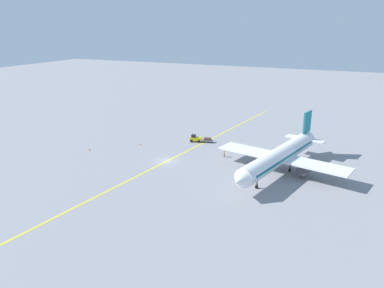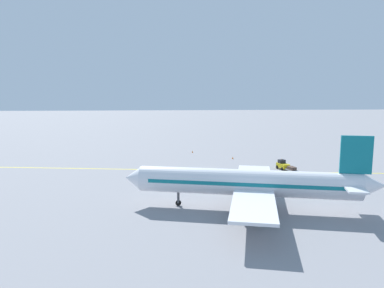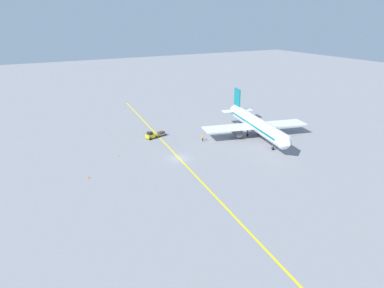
# 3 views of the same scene
# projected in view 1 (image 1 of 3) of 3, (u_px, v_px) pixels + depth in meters

# --- Properties ---
(ground_plane) EXTENTS (400.00, 400.00, 0.00)m
(ground_plane) POSITION_uv_depth(u_px,v_px,m) (167.00, 161.00, 84.78)
(ground_plane) COLOR gray
(apron_yellow_centreline) EXTENTS (16.36, 118.99, 0.01)m
(apron_yellow_centreline) POSITION_uv_depth(u_px,v_px,m) (167.00, 161.00, 84.78)
(apron_yellow_centreline) COLOR yellow
(apron_yellow_centreline) RESTS_ON ground
(airplane_at_gate) EXTENTS (28.45, 35.23, 10.60)m
(airplane_at_gate) POSITION_uv_depth(u_px,v_px,m) (281.00, 156.00, 77.20)
(airplane_at_gate) COLOR white
(airplane_at_gate) RESTS_ON ground
(baggage_tug_white) EXTENTS (3.28, 2.36, 2.11)m
(baggage_tug_white) POSITION_uv_depth(u_px,v_px,m) (195.00, 138.00, 98.49)
(baggage_tug_white) COLOR gold
(baggage_tug_white) RESTS_ON ground
(baggage_cart_trailing) EXTENTS (2.87, 2.01, 1.24)m
(baggage_cart_trailing) POSITION_uv_depth(u_px,v_px,m) (208.00, 140.00, 97.99)
(baggage_cart_trailing) COLOR gray
(baggage_cart_trailing) RESTS_ON ground
(ground_crew_worker) EXTENTS (0.32, 0.56, 1.68)m
(ground_crew_worker) POSITION_uv_depth(u_px,v_px,m) (224.00, 153.00, 87.17)
(ground_crew_worker) COLOR #23232D
(ground_crew_worker) RESTS_ON ground
(traffic_cone_near_nose) EXTENTS (0.32, 0.32, 0.55)m
(traffic_cone_near_nose) POSITION_uv_depth(u_px,v_px,m) (89.00, 149.00, 91.89)
(traffic_cone_near_nose) COLOR orange
(traffic_cone_near_nose) RESTS_ON ground
(traffic_cone_mid_apron) EXTENTS (0.32, 0.32, 0.55)m
(traffic_cone_mid_apron) POSITION_uv_depth(u_px,v_px,m) (140.00, 144.00, 96.11)
(traffic_cone_mid_apron) COLOR orange
(traffic_cone_mid_apron) RESTS_ON ground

